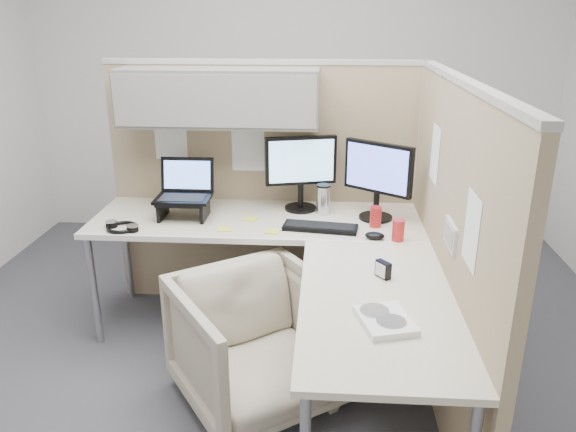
# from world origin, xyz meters

# --- Properties ---
(ground) EXTENTS (4.50, 4.50, 0.00)m
(ground) POSITION_xyz_m (0.00, 0.00, 0.00)
(ground) COLOR #3D3D42
(ground) RESTS_ON ground
(partition_back) EXTENTS (2.00, 0.36, 1.63)m
(partition_back) POSITION_xyz_m (-0.22, 0.83, 1.10)
(partition_back) COLOR tan
(partition_back) RESTS_ON ground
(partition_right) EXTENTS (0.07, 2.03, 1.63)m
(partition_right) POSITION_xyz_m (0.90, -0.07, 0.82)
(partition_right) COLOR tan
(partition_right) RESTS_ON ground
(desk) EXTENTS (2.00, 1.98, 0.73)m
(desk) POSITION_xyz_m (0.12, 0.13, 0.69)
(desk) COLOR beige
(desk) RESTS_ON ground
(office_chair) EXTENTS (0.98, 0.97, 0.75)m
(office_chair) POSITION_xyz_m (-0.02, -0.23, 0.37)
(office_chair) COLOR #B4A88F
(office_chair) RESTS_ON ground
(monitor_left) EXTENTS (0.44, 0.20, 0.47)m
(monitor_left) POSITION_xyz_m (0.15, 0.71, 1.00)
(monitor_left) COLOR black
(monitor_left) RESTS_ON desk
(monitor_right) EXTENTS (0.38, 0.28, 0.47)m
(monitor_right) POSITION_xyz_m (0.61, 0.57, 1.00)
(monitor_right) COLOR black
(monitor_right) RESTS_ON desk
(laptop_station) EXTENTS (0.33, 0.28, 0.34)m
(laptop_station) POSITION_xyz_m (-0.55, 0.53, 0.86)
(laptop_station) COLOR black
(laptop_station) RESTS_ON desk
(keyboard) EXTENTS (0.44, 0.20, 0.02)m
(keyboard) POSITION_xyz_m (0.28, 0.37, 0.74)
(keyboard) COLOR black
(keyboard) RESTS_ON desk
(mouse) EXTENTS (0.12, 0.09, 0.04)m
(mouse) POSITION_xyz_m (0.58, 0.25, 0.75)
(mouse) COLOR black
(mouse) RESTS_ON desk
(travel_mug) EXTENTS (0.09, 0.09, 0.19)m
(travel_mug) POSITION_xyz_m (0.29, 0.64, 0.82)
(travel_mug) COLOR silver
(travel_mug) RESTS_ON desk
(soda_can_green) EXTENTS (0.07, 0.07, 0.12)m
(soda_can_green) POSITION_xyz_m (0.70, 0.23, 0.79)
(soda_can_green) COLOR #B21E1E
(soda_can_green) RESTS_ON desk
(soda_can_silver) EXTENTS (0.07, 0.07, 0.12)m
(soda_can_silver) POSITION_xyz_m (0.59, 0.44, 0.79)
(soda_can_silver) COLOR #B21E1E
(soda_can_silver) RESTS_ON desk
(sticky_note_a) EXTENTS (0.09, 0.09, 0.01)m
(sticky_note_a) POSITION_xyz_m (-0.27, 0.33, 0.73)
(sticky_note_a) COLOR #D8E43C
(sticky_note_a) RESTS_ON desk
(sticky_note_d) EXTENTS (0.10, 0.10, 0.01)m
(sticky_note_d) POSITION_xyz_m (-0.14, 0.50, 0.73)
(sticky_note_d) COLOR #D8E43C
(sticky_note_d) RESTS_ON desk
(sticky_note_b) EXTENTS (0.09, 0.09, 0.01)m
(sticky_note_b) POSITION_xyz_m (0.01, 0.31, 0.73)
(sticky_note_b) COLOR #D8E43C
(sticky_note_b) RESTS_ON desk
(headphones) EXTENTS (0.23, 0.23, 0.03)m
(headphones) POSITION_xyz_m (-0.86, 0.29, 0.74)
(headphones) COLOR black
(headphones) RESTS_ON desk
(paper_stack) EXTENTS (0.25, 0.29, 0.03)m
(paper_stack) POSITION_xyz_m (0.55, -0.65, 0.75)
(paper_stack) COLOR white
(paper_stack) RESTS_ON desk
(desk_clock) EXTENTS (0.07, 0.08, 0.08)m
(desk_clock) POSITION_xyz_m (0.58, -0.23, 0.77)
(desk_clock) COLOR black
(desk_clock) RESTS_ON desk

